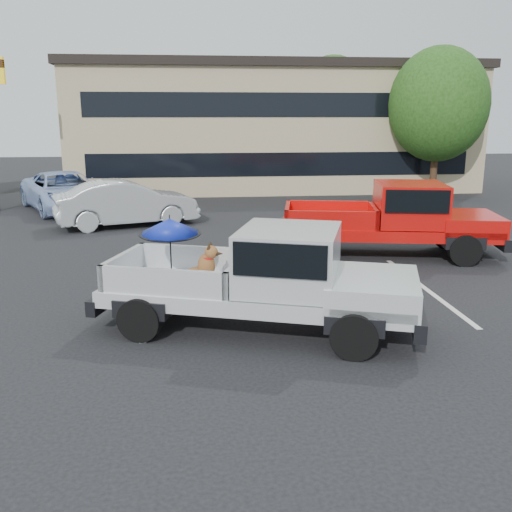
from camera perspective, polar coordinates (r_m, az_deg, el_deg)
The scene contains 10 objects.
ground at distance 10.58m, azimuth 5.50°, elevation -6.98°, with size 90.00×90.00×0.00m, color black.
stripe_left at distance 12.30m, azimuth -10.26°, elevation -4.09°, with size 0.12×5.00×0.01m, color silver.
stripe_right at distance 13.26m, azimuth 16.59°, elevation -3.14°, with size 0.12×5.00×0.01m, color silver.
motel_building at distance 30.93m, azimuth 1.50°, elevation 12.91°, with size 20.40×8.40×6.30m.
tree_right at distance 27.95m, azimuth 17.79°, elevation 14.22°, with size 4.46×4.46×6.78m.
tree_back at distance 34.62m, azimuth 7.65°, elevation 14.91°, with size 4.68×4.68×7.11m.
silver_pickup at distance 9.98m, azimuth 1.87°, elevation -1.84°, with size 6.02×3.64×2.06m.
red_pickup at distance 15.97m, azimuth 14.42°, elevation 3.86°, with size 6.32×3.17×1.99m.
silver_sedan at distance 20.29m, azimuth -12.81°, elevation 5.18°, with size 1.68×4.81×1.58m, color #B3B7BB.
blue_suv at distance 24.25m, azimuth -18.59°, elevation 6.14°, with size 2.56×5.56×1.55m, color #95AFDF.
Camera 1 is at (-2.03, -9.67, 3.77)m, focal length 40.00 mm.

